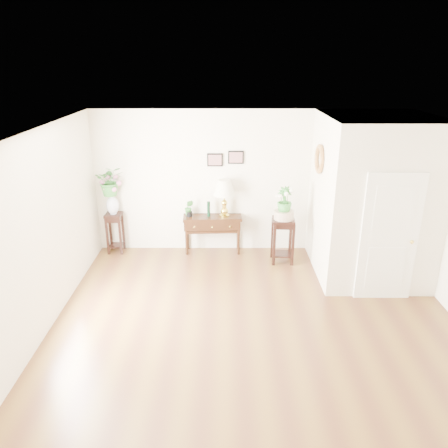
{
  "coord_description": "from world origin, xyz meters",
  "views": [
    {
      "loc": [
        -0.46,
        -5.5,
        3.68
      ],
      "look_at": [
        -0.47,
        1.3,
        1.08
      ],
      "focal_mm": 35.0,
      "sensor_mm": 36.0,
      "label": 1
    }
  ],
  "objects_px": {
    "table_lamp": "(224,199)",
    "plant_stand_b": "(282,240)",
    "console_table": "(213,234)",
    "plant_stand_a": "(115,233)"
  },
  "relations": [
    {
      "from": "table_lamp",
      "to": "plant_stand_b",
      "type": "height_order",
      "value": "table_lamp"
    },
    {
      "from": "console_table",
      "to": "plant_stand_a",
      "type": "relative_size",
      "value": 1.4
    },
    {
      "from": "console_table",
      "to": "plant_stand_b",
      "type": "relative_size",
      "value": 1.32
    },
    {
      "from": "table_lamp",
      "to": "plant_stand_a",
      "type": "bearing_deg",
      "value": 180.0
    },
    {
      "from": "plant_stand_a",
      "to": "plant_stand_b",
      "type": "height_order",
      "value": "plant_stand_b"
    },
    {
      "from": "table_lamp",
      "to": "plant_stand_b",
      "type": "relative_size",
      "value": 0.86
    },
    {
      "from": "console_table",
      "to": "table_lamp",
      "type": "relative_size",
      "value": 1.54
    },
    {
      "from": "plant_stand_b",
      "to": "table_lamp",
      "type": "bearing_deg",
      "value": 158.44
    },
    {
      "from": "console_table",
      "to": "table_lamp",
      "type": "xyz_separation_m",
      "value": [
        0.24,
        0.0,
        0.73
      ]
    },
    {
      "from": "table_lamp",
      "to": "plant_stand_b",
      "type": "bearing_deg",
      "value": -21.56
    }
  ]
}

